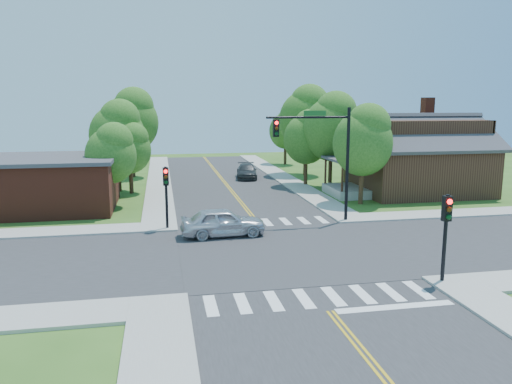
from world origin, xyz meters
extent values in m
plane|color=#31581B|center=(0.00, 0.00, 0.00)|extent=(100.00, 100.00, 0.00)
cube|color=#2D2D30|center=(0.00, 0.00, 0.02)|extent=(10.00, 90.00, 0.04)
cube|color=#2D2D30|center=(0.00, 0.00, 0.03)|extent=(90.00, 10.00, 0.04)
cube|color=#2D2D30|center=(0.00, 0.00, 0.00)|extent=(10.20, 10.20, 0.06)
cube|color=#9E9B93|center=(6.10, 25.00, 0.07)|extent=(2.20, 40.00, 0.14)
cube|color=#9E9B93|center=(-6.10, 25.00, 0.07)|extent=(2.20, 40.00, 0.14)
cube|color=white|center=(-4.20, 6.20, 0.05)|extent=(0.45, 2.00, 0.01)
cube|color=white|center=(-3.00, 6.20, 0.05)|extent=(0.45, 2.00, 0.01)
cube|color=white|center=(-1.80, 6.20, 0.05)|extent=(0.45, 2.00, 0.01)
cube|color=white|center=(-0.60, 6.20, 0.05)|extent=(0.45, 2.00, 0.01)
cube|color=white|center=(0.60, 6.20, 0.05)|extent=(0.45, 2.00, 0.01)
cube|color=white|center=(1.80, 6.20, 0.05)|extent=(0.45, 2.00, 0.01)
cube|color=white|center=(3.00, 6.20, 0.05)|extent=(0.45, 2.00, 0.01)
cube|color=white|center=(4.20, 6.20, 0.05)|extent=(0.45, 2.00, 0.01)
cube|color=white|center=(-4.20, -6.20, 0.05)|extent=(0.45, 2.00, 0.01)
cube|color=white|center=(-3.00, -6.20, 0.05)|extent=(0.45, 2.00, 0.01)
cube|color=white|center=(-1.80, -6.20, 0.05)|extent=(0.45, 2.00, 0.01)
cube|color=white|center=(-0.60, -6.20, 0.05)|extent=(0.45, 2.00, 0.01)
cube|color=white|center=(0.60, -6.20, 0.05)|extent=(0.45, 2.00, 0.01)
cube|color=white|center=(1.80, -6.20, 0.05)|extent=(0.45, 2.00, 0.01)
cube|color=white|center=(3.00, -6.20, 0.05)|extent=(0.45, 2.00, 0.01)
cube|color=white|center=(4.20, -6.20, 0.05)|extent=(0.45, 2.00, 0.01)
cube|color=gold|center=(-0.10, 26.25, 0.05)|extent=(0.10, 37.50, 0.01)
cube|color=gold|center=(0.10, 26.25, 0.05)|extent=(0.10, 37.50, 0.01)
cube|color=white|center=(2.50, -7.60, 0.00)|extent=(4.60, 0.45, 0.09)
cylinder|color=black|center=(5.60, 5.60, 3.60)|extent=(0.20, 0.20, 7.20)
cylinder|color=black|center=(3.00, 5.60, 6.60)|extent=(5.20, 0.14, 0.14)
cube|color=#19591E|center=(3.40, 5.55, 6.85)|extent=(1.40, 0.04, 0.30)
cube|color=black|center=(1.00, 5.60, 5.98)|extent=(0.34, 0.28, 1.05)
sphere|color=#FF0C0C|center=(1.00, 5.43, 6.29)|extent=(0.22, 0.22, 0.22)
sphere|color=#3F2605|center=(1.00, 5.43, 5.97)|extent=(0.22, 0.22, 0.22)
sphere|color=#05330F|center=(1.00, 5.43, 5.65)|extent=(0.22, 0.22, 0.22)
cylinder|color=black|center=(5.60, -5.60, 1.90)|extent=(0.16, 0.16, 3.80)
cube|color=black|center=(5.60, -5.60, 3.23)|extent=(0.34, 0.28, 1.05)
sphere|color=#FF0C0C|center=(5.60, -5.77, 3.54)|extent=(0.22, 0.22, 0.22)
sphere|color=#3F2605|center=(5.60, -5.77, 3.22)|extent=(0.22, 0.22, 0.22)
sphere|color=#05330F|center=(5.60, -5.77, 2.90)|extent=(0.22, 0.22, 0.22)
cylinder|color=black|center=(-5.60, 5.60, 1.90)|extent=(0.16, 0.16, 3.80)
cube|color=black|center=(-5.60, 5.60, 3.23)|extent=(0.34, 0.28, 1.05)
sphere|color=#FF0C0C|center=(-5.60, 5.43, 3.54)|extent=(0.22, 0.22, 0.22)
sphere|color=#3F2605|center=(-5.60, 5.43, 3.22)|extent=(0.22, 0.22, 0.22)
sphere|color=#05330F|center=(-5.60, 5.43, 2.90)|extent=(0.22, 0.22, 0.22)
cube|color=#331912|center=(15.20, 14.20, 2.00)|extent=(10.00, 8.00, 4.00)
cube|color=#9E9B93|center=(8.90, 14.20, 0.35)|extent=(2.60, 4.50, 0.70)
cylinder|color=#331912|center=(7.80, 12.20, 1.60)|extent=(0.18, 0.18, 2.50)
cylinder|color=#331912|center=(7.80, 16.20, 1.60)|extent=(0.18, 0.18, 2.50)
cube|color=#38383D|center=(8.90, 14.20, 2.95)|extent=(2.80, 4.80, 0.18)
cube|color=maroon|center=(17.70, 17.70, 3.55)|extent=(0.90, 0.90, 7.11)
cube|color=maroon|center=(-14.20, 13.20, 1.75)|extent=(10.00, 8.00, 3.50)
cube|color=#38383D|center=(-14.20, 13.20, 3.60)|extent=(10.40, 8.40, 0.25)
cylinder|color=#382314|center=(8.71, 10.68, 1.39)|extent=(0.34, 0.34, 2.78)
ellipsoid|color=#265418|center=(8.71, 10.68, 4.54)|extent=(4.39, 4.17, 4.83)
sphere|color=#265418|center=(9.01, 10.48, 5.86)|extent=(3.22, 3.22, 3.22)
cylinder|color=#382314|center=(8.78, 17.81, 1.58)|extent=(0.34, 0.34, 3.16)
ellipsoid|color=#265418|center=(8.78, 17.81, 5.16)|extent=(4.99, 4.74, 5.49)
sphere|color=#265418|center=(9.08, 17.61, 6.65)|extent=(3.66, 3.66, 3.66)
cylinder|color=#382314|center=(8.89, 26.03, 1.74)|extent=(0.34, 0.34, 3.48)
ellipsoid|color=#265418|center=(8.89, 26.03, 5.68)|extent=(5.50, 5.22, 6.05)
sphere|color=#265418|center=(9.19, 25.83, 7.33)|extent=(4.03, 4.03, 4.03)
cylinder|color=#382314|center=(9.04, 35.02, 1.25)|extent=(0.34, 0.34, 2.49)
ellipsoid|color=#265418|center=(9.04, 35.02, 4.06)|extent=(3.93, 3.74, 4.33)
sphere|color=#265418|center=(9.34, 34.82, 5.24)|extent=(2.88, 2.88, 2.88)
cylinder|color=#382314|center=(-9.35, 13.04, 1.14)|extent=(0.34, 0.34, 2.29)
ellipsoid|color=#265418|center=(-9.35, 13.04, 3.73)|extent=(3.61, 3.43, 3.97)
sphere|color=#265418|center=(-9.05, 12.84, 4.82)|extent=(2.65, 2.65, 2.65)
cylinder|color=#382314|center=(-9.39, 19.61, 1.45)|extent=(0.34, 0.34, 2.91)
ellipsoid|color=#265418|center=(-9.39, 19.61, 4.74)|extent=(4.59, 4.36, 5.05)
sphere|color=#265418|center=(-9.09, 19.41, 6.12)|extent=(3.36, 3.36, 3.36)
cylinder|color=#382314|center=(-8.60, 27.76, 1.68)|extent=(0.34, 0.34, 3.36)
ellipsoid|color=#265418|center=(-8.60, 27.76, 5.48)|extent=(5.30, 5.04, 5.83)
sphere|color=#265418|center=(-8.30, 27.56, 7.07)|extent=(3.89, 3.89, 3.89)
cylinder|color=#382314|center=(-8.76, 37.50, 1.25)|extent=(0.34, 0.34, 2.50)
ellipsoid|color=#265418|center=(-8.76, 37.50, 4.08)|extent=(3.95, 3.76, 4.35)
sphere|color=#265418|center=(-8.46, 37.30, 5.27)|extent=(2.90, 2.90, 2.90)
cylinder|color=#382314|center=(7.03, 19.47, 1.29)|extent=(0.34, 0.34, 2.58)
ellipsoid|color=#265418|center=(7.03, 19.47, 4.21)|extent=(4.07, 3.87, 4.48)
sphere|color=#265418|center=(7.33, 19.27, 5.43)|extent=(2.99, 2.99, 2.99)
cylinder|color=#382314|center=(-8.34, 18.48, 1.10)|extent=(0.34, 0.34, 2.20)
ellipsoid|color=#265418|center=(-8.34, 18.48, 3.59)|extent=(3.48, 3.30, 3.82)
sphere|color=#265418|center=(-8.04, 18.28, 4.63)|extent=(2.55, 2.55, 2.55)
imported|color=silver|center=(-2.52, 3.50, 0.81)|extent=(2.35, 4.93, 1.62)
imported|color=#2D2F32|center=(2.50, 24.66, 0.69)|extent=(3.23, 5.28, 1.38)
camera|label=1|loc=(-5.84, -23.72, 7.52)|focal=35.00mm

